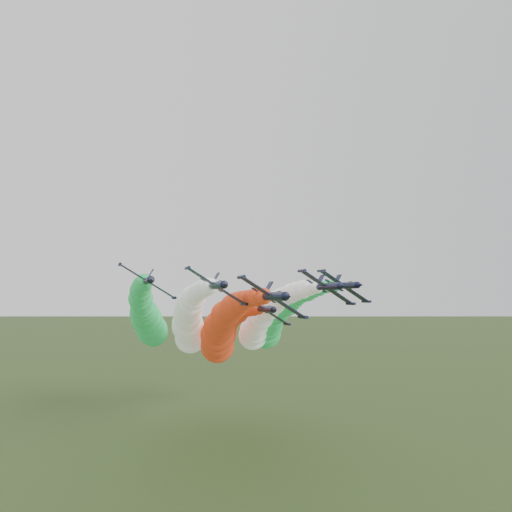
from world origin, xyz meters
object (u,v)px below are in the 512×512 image
Objects in this scene: jet_outer_right at (273,321)px; jet_trail at (224,334)px; jet_inner_right at (260,322)px; jet_outer_left at (148,319)px; jet_inner_left at (189,323)px; jet_lead at (220,333)px.

jet_outer_right is 15.11m from jet_trail.
jet_outer_left is at bearing 162.31° from jet_inner_right.
jet_outer_left is at bearing -171.22° from jet_trail.
jet_trail is (13.31, 14.98, -4.10)m from jet_inner_left.
jet_outer_left is at bearing 126.89° from jet_lead.
jet_outer_left is at bearing 175.64° from jet_outer_right.
jet_outer_left reaches higher than jet_trail.
jet_inner_left is 27.92m from jet_outer_right.
jet_outer_left reaches higher than jet_inner_left.
jet_outer_right is 1.01× the size of jet_trail.
jet_inner_right is 9.23m from jet_outer_right.
jet_inner_left is at bearing 122.75° from jet_lead.
jet_outer_right is (36.13, -2.75, -0.98)m from jet_outer_left.
jet_trail is at bearing 48.39° from jet_inner_left.
jet_outer_left reaches higher than jet_lead.
jet_inner_left is 1.00× the size of jet_inner_right.
jet_trail is (-13.22, 6.29, -3.73)m from jet_outer_right.
jet_inner_left is 20.35m from jet_inner_right.
jet_inner_left reaches higher than jet_inner_right.
jet_inner_right is at bearing -61.98° from jet_trail.
jet_outer_left is 0.99× the size of jet_outer_right.
jet_inner_right is at bearing -132.85° from jet_outer_right.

